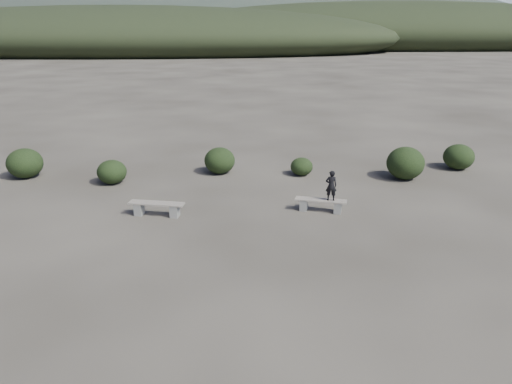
{
  "coord_description": "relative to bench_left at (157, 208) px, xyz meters",
  "views": [
    {
      "loc": [
        -0.13,
        -10.88,
        6.09
      ],
      "look_at": [
        0.15,
        3.5,
        1.1
      ],
      "focal_mm": 35.0,
      "sensor_mm": 36.0,
      "label": 1
    }
  ],
  "objects": [
    {
      "name": "ground",
      "position": [
        3.08,
        -4.37,
        -0.28
      ],
      "size": [
        1200.0,
        1200.0,
        0.0
      ],
      "primitive_type": "plane",
      "color": "#302C25",
      "rests_on": "ground"
    },
    {
      "name": "shrub_e",
      "position": [
        12.01,
        5.17,
        0.26
      ],
      "size": [
        1.29,
        1.29,
        1.08
      ],
      "primitive_type": "ellipsoid",
      "color": "black",
      "rests_on": "ground"
    },
    {
      "name": "shrub_f",
      "position": [
        -6.02,
        4.31,
        0.32
      ],
      "size": [
        1.41,
        1.41,
        1.2
      ],
      "primitive_type": "ellipsoid",
      "color": "black",
      "rests_on": "ground"
    },
    {
      "name": "seated_person",
      "position": [
        5.71,
        0.2,
        0.66
      ],
      "size": [
        0.38,
        0.25,
        1.02
      ],
      "primitive_type": "imported",
      "rotation": [
        0.0,
        0.0,
        3.12
      ],
      "color": "black",
      "rests_on": "bench_right"
    },
    {
      "name": "mountain_ridges",
      "position": [
        -4.41,
        334.69,
        10.56
      ],
      "size": [
        500.0,
        400.0,
        56.0
      ],
      "color": "black",
      "rests_on": "ground"
    },
    {
      "name": "shrub_b",
      "position": [
        1.82,
        4.75,
        0.27
      ],
      "size": [
        1.27,
        1.27,
        1.09
      ],
      "primitive_type": "ellipsoid",
      "color": "black",
      "rests_on": "ground"
    },
    {
      "name": "bench_left",
      "position": [
        0.0,
        0.0,
        0.0
      ],
      "size": [
        1.86,
        0.69,
        0.46
      ],
      "rotation": [
        0.0,
        0.0,
        -0.17
      ],
      "color": "#65635E",
      "rests_on": "ground"
    },
    {
      "name": "bench_right",
      "position": [
        5.41,
        0.27,
        -0.02
      ],
      "size": [
        1.74,
        0.77,
        0.43
      ],
      "rotation": [
        0.0,
        0.0,
        -0.25
      ],
      "color": "#65635E",
      "rests_on": "ground"
    },
    {
      "name": "shrub_a",
      "position": [
        -2.31,
        3.46,
        0.19
      ],
      "size": [
        1.14,
        1.14,
        0.93
      ],
      "primitive_type": "ellipsoid",
      "color": "black",
      "rests_on": "ground"
    },
    {
      "name": "shrub_d",
      "position": [
        9.3,
        3.83,
        0.38
      ],
      "size": [
        1.49,
        1.49,
        1.31
      ],
      "primitive_type": "ellipsoid",
      "color": "black",
      "rests_on": "ground"
    },
    {
      "name": "shrub_c",
      "position": [
        5.21,
        4.41,
        0.09
      ],
      "size": [
        0.92,
        0.92,
        0.73
      ],
      "primitive_type": "ellipsoid",
      "color": "black",
      "rests_on": "ground"
    }
  ]
}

